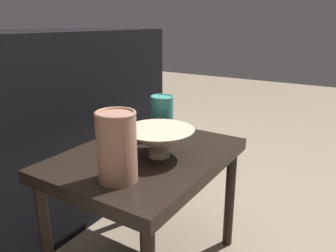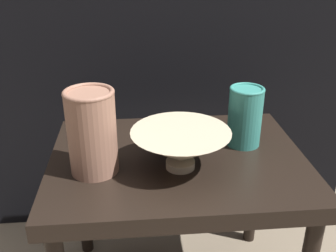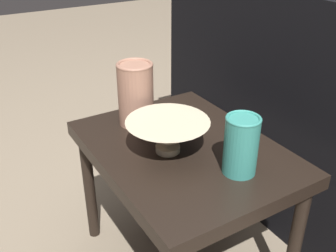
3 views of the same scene
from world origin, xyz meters
name	(u,v)px [view 3 (image 3 of 3)]	position (x,y,z in m)	size (l,w,h in m)	color
table	(184,163)	(0.00, 0.00, 0.38)	(0.60, 0.45, 0.43)	black
couch_backdrop	(328,108)	(0.00, 0.59, 0.40)	(1.26, 0.50, 0.80)	black
bowl	(167,133)	(0.00, -0.05, 0.49)	(0.22, 0.22, 0.09)	#C1B293
vase_textured_left	(136,93)	(-0.19, -0.05, 0.53)	(0.11, 0.11, 0.19)	#996B56
vase_colorful_right	(241,144)	(0.17, 0.05, 0.51)	(0.08, 0.08, 0.15)	teal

